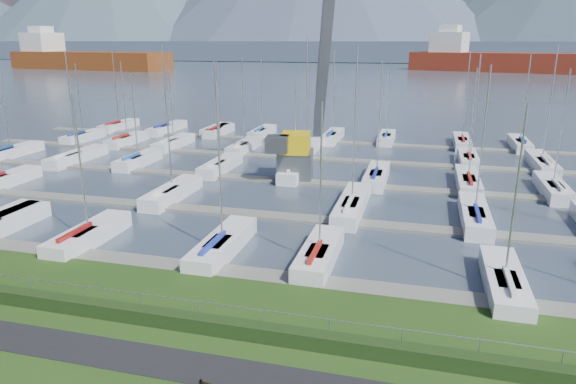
% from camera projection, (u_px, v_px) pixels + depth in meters
% --- Properties ---
extents(path, '(160.00, 2.00, 0.04)m').
position_uv_depth(path, '(192.00, 367.00, 20.42)').
color(path, black).
rests_on(path, grass).
extents(water, '(800.00, 540.00, 0.20)m').
position_uv_depth(water, '(410.00, 66.00, 264.39)').
color(water, '#3D4959').
extents(hedge, '(80.00, 0.70, 0.70)m').
position_uv_depth(hedge, '(217.00, 326.00, 22.73)').
color(hedge, '#1E3312').
rests_on(hedge, grass).
extents(fence, '(80.00, 0.04, 0.04)m').
position_uv_depth(fence, '(220.00, 304.00, 22.86)').
color(fence, '#919599').
rests_on(fence, grass).
extents(foothill, '(900.00, 80.00, 12.00)m').
position_uv_depth(foothill, '(415.00, 51.00, 327.47)').
color(foothill, '#424F61').
rests_on(foothill, water).
extents(docks, '(90.00, 41.60, 0.25)m').
position_uv_depth(docks, '(327.00, 184.00, 47.37)').
color(docks, gray).
rests_on(docks, water).
extents(crane, '(6.37, 13.22, 22.35)m').
position_uv_depth(crane, '(303.00, 119.00, 48.53)').
color(crane, slate).
rests_on(crane, water).
extents(cargo_ship_west, '(81.81, 30.01, 21.50)m').
position_uv_depth(cargo_ship_west, '(82.00, 60.00, 237.17)').
color(cargo_ship_west, brown).
rests_on(cargo_ship_west, water).
extents(cargo_ship_mid, '(100.75, 47.27, 21.50)m').
position_uv_depth(cargo_ship_mid, '(521.00, 63.00, 213.70)').
color(cargo_ship_mid, maroon).
rests_on(cargo_ship_mid, water).
extents(sailboat_fleet, '(75.64, 49.91, 13.64)m').
position_uv_depth(sailboat_fleet, '(319.00, 119.00, 48.26)').
color(sailboat_fleet, silver).
rests_on(sailboat_fleet, water).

